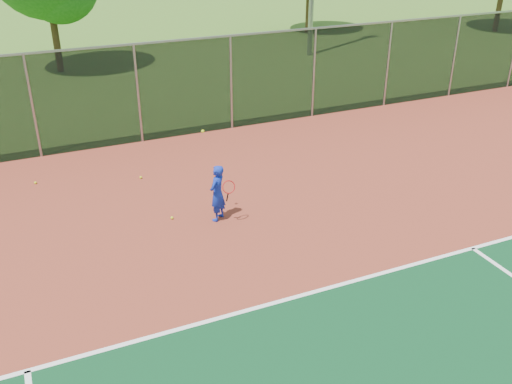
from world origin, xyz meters
TOP-DOWN VIEW (x-y plane):
  - ground at (0.00, 0.00)m, footprint 120.00×120.00m
  - court_apron at (0.00, 2.00)m, footprint 30.00×20.00m
  - fence_back at (0.00, 12.00)m, footprint 30.00×0.06m
  - tennis_player at (-2.55, 6.39)m, footprint 0.60×0.70m
  - practice_ball_1 at (-3.54, 6.82)m, footprint 0.07×0.07m
  - practice_ball_2 at (-6.32, 10.10)m, footprint 0.07×0.07m
  - practice_ball_3 at (-3.69, 9.31)m, footprint 0.07×0.07m

SIDE VIEW (x-z plane):
  - ground at x=0.00m, z-range 0.00..0.00m
  - court_apron at x=0.00m, z-range 0.00..0.02m
  - practice_ball_1 at x=-3.54m, z-range 0.02..0.09m
  - practice_ball_2 at x=-6.32m, z-range 0.02..0.09m
  - practice_ball_3 at x=-3.69m, z-range 0.02..0.09m
  - tennis_player at x=-2.55m, z-range -0.41..1.82m
  - fence_back at x=0.00m, z-range 0.05..3.08m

